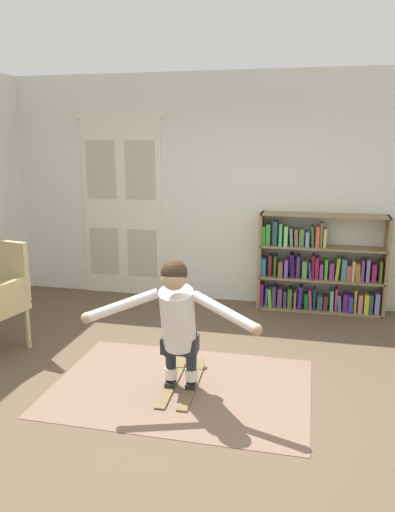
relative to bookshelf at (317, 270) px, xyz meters
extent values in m
plane|color=brown|center=(-1.07, -2.39, -0.51)|extent=(7.20, 7.20, 0.00)
cube|color=silver|center=(-1.07, 0.21, 0.94)|extent=(6.00, 0.10, 2.90)
cube|color=silver|center=(-2.86, 0.15, 0.66)|extent=(0.55, 0.04, 2.35)
cube|color=#B4AE9E|center=(-2.86, 0.13, 1.18)|extent=(0.41, 0.01, 0.76)
cube|color=#B4AE9E|center=(-2.86, 0.13, 0.08)|extent=(0.41, 0.01, 0.64)
cube|color=silver|center=(-2.31, 0.15, 0.66)|extent=(0.55, 0.04, 2.35)
cube|color=#B4AE9E|center=(-2.31, 0.13, 1.18)|extent=(0.41, 0.01, 0.76)
cube|color=#B4AE9E|center=(-2.31, 0.13, 0.08)|extent=(0.41, 0.01, 0.64)
cube|color=silver|center=(-2.58, 0.15, 1.89)|extent=(1.22, 0.04, 0.10)
cube|color=#785C4C|center=(-1.13, -2.30, -0.51)|extent=(2.19, 1.53, 0.01)
cube|color=olive|center=(-0.70, 0.00, 0.09)|extent=(0.04, 0.30, 1.21)
cube|color=olive|center=(0.79, 0.00, 0.09)|extent=(0.04, 0.30, 1.21)
cube|color=olive|center=(0.05, 0.00, -0.50)|extent=(1.50, 0.30, 0.02)
cube|color=olive|center=(0.05, 0.00, -0.11)|extent=(1.50, 0.30, 0.02)
cube|color=olive|center=(0.05, 0.00, 0.29)|extent=(1.50, 0.30, 0.02)
cube|color=olive|center=(0.05, 0.00, 0.69)|extent=(1.50, 0.30, 0.02)
cube|color=#9A1E85|center=(-0.66, -0.02, -0.35)|extent=(0.04, 0.16, 0.29)
cube|color=#3052AE|center=(-0.60, 0.00, -0.37)|extent=(0.04, 0.20, 0.24)
cube|color=#6BB232|center=(-0.56, -0.01, -0.38)|extent=(0.06, 0.20, 0.23)
cube|color=#473563|center=(-0.51, 0.01, -0.36)|extent=(0.05, 0.20, 0.26)
cube|color=#653E68|center=(-0.44, 0.01, -0.37)|extent=(0.05, 0.20, 0.24)
cube|color=#3E3859|center=(-0.37, 0.01, -0.39)|extent=(0.04, 0.21, 0.21)
cube|color=#4B672E|center=(-0.31, 0.01, -0.37)|extent=(0.05, 0.22, 0.24)
cube|color=#995E50|center=(-0.25, -0.01, -0.38)|extent=(0.03, 0.17, 0.22)
cube|color=#391F95|center=(-0.19, -0.02, -0.35)|extent=(0.06, 0.18, 0.29)
cube|color=#146423|center=(-0.11, -0.01, -0.40)|extent=(0.07, 0.17, 0.20)
cube|color=#D74187|center=(-0.06, -0.01, -0.37)|extent=(0.05, 0.14, 0.24)
cube|color=#105158|center=(-0.01, 0.01, -0.36)|extent=(0.03, 0.14, 0.27)
cube|color=#365258|center=(0.05, -0.01, -0.40)|extent=(0.06, 0.20, 0.19)
cube|color=#5A292C|center=(0.12, 0.00, -0.40)|extent=(0.06, 0.18, 0.18)
cube|color=#65B19E|center=(0.19, 0.01, -0.36)|extent=(0.04, 0.21, 0.25)
cube|color=#C03061|center=(0.25, 0.00, -0.35)|extent=(0.03, 0.19, 0.29)
cube|color=#44707F|center=(0.29, 0.00, -0.39)|extent=(0.05, 0.19, 0.21)
cube|color=#7C2298|center=(0.36, 0.01, -0.38)|extent=(0.06, 0.15, 0.22)
cube|color=#303AAC|center=(0.42, -0.01, -0.39)|extent=(0.05, 0.23, 0.20)
cube|color=gold|center=(0.47, 0.00, -0.35)|extent=(0.03, 0.20, 0.29)
cube|color=#C17980|center=(0.53, -0.02, -0.38)|extent=(0.05, 0.20, 0.23)
cube|color=gold|center=(0.60, -0.02, -0.37)|extent=(0.05, 0.22, 0.24)
cube|color=#355A58|center=(0.65, 0.02, -0.37)|extent=(0.05, 0.22, 0.24)
cube|color=#8285D0|center=(0.73, -0.01, -0.36)|extent=(0.05, 0.18, 0.26)
cube|color=teal|center=(-0.65, -0.02, 0.02)|extent=(0.06, 0.19, 0.23)
cube|color=maroon|center=(-0.57, 0.02, 0.04)|extent=(0.04, 0.16, 0.26)
cube|color=#2F591E|center=(-0.51, 0.01, 0.03)|extent=(0.03, 0.23, 0.26)
cube|color=brown|center=(-0.44, -0.01, 0.00)|extent=(0.05, 0.24, 0.20)
cube|color=#6449A8|center=(-0.37, 0.00, 0.02)|extent=(0.04, 0.24, 0.22)
cube|color=#2B105B|center=(-0.30, 0.02, 0.05)|extent=(0.07, 0.19, 0.29)
cube|color=#3B2865|center=(-0.23, 0.01, 0.04)|extent=(0.04, 0.20, 0.27)
cube|color=#578351|center=(-0.15, -0.01, 0.01)|extent=(0.06, 0.19, 0.22)
cube|color=navy|center=(-0.09, -0.01, 0.01)|extent=(0.04, 0.18, 0.20)
cube|color=maroon|center=(-0.05, -0.01, 0.05)|extent=(0.03, 0.16, 0.30)
cube|color=#7E1A4A|center=(-0.01, 0.01, 0.04)|extent=(0.04, 0.23, 0.26)
cube|color=purple|center=(0.05, 0.01, 0.00)|extent=(0.04, 0.18, 0.19)
cube|color=green|center=(0.11, -0.01, 0.03)|extent=(0.03, 0.18, 0.25)
cube|color=#7E2E91|center=(0.17, -0.01, 0.01)|extent=(0.05, 0.14, 0.21)
cube|color=olive|center=(0.24, 0.02, 0.04)|extent=(0.06, 0.20, 0.28)
cube|color=teal|center=(0.31, 0.02, 0.04)|extent=(0.06, 0.20, 0.26)
cube|color=#A54E41|center=(0.38, 0.01, 0.00)|extent=(0.06, 0.18, 0.18)
cube|color=#C2C77E|center=(0.42, 0.00, 0.03)|extent=(0.03, 0.19, 0.25)
cube|color=olive|center=(0.47, -0.02, 0.02)|extent=(0.07, 0.21, 0.23)
cube|color=#593C75|center=(0.53, -0.01, 0.04)|extent=(0.03, 0.20, 0.27)
cube|color=#7A68A3|center=(0.59, 0.01, 0.04)|extent=(0.04, 0.20, 0.28)
cube|color=#991E5A|center=(0.66, 0.02, 0.01)|extent=(0.05, 0.16, 0.21)
cube|color=#516223|center=(0.73, 0.00, 0.04)|extent=(0.03, 0.22, 0.26)
cube|color=green|center=(-0.66, 0.00, 0.41)|extent=(0.04, 0.16, 0.22)
cube|color=green|center=(-0.61, 0.01, 0.43)|extent=(0.05, 0.15, 0.26)
cube|color=#23484D|center=(-0.52, -0.01, 0.45)|extent=(0.06, 0.16, 0.30)
cube|color=#47B36E|center=(-0.46, -0.02, 0.44)|extent=(0.04, 0.21, 0.28)
cube|color=#81CC67|center=(-0.39, -0.01, 0.42)|extent=(0.04, 0.23, 0.24)
cube|color=#558F86|center=(-0.33, 0.02, 0.41)|extent=(0.05, 0.22, 0.22)
cube|color=#8C5D45|center=(-0.27, 0.02, 0.41)|extent=(0.05, 0.20, 0.21)
cube|color=#4C7742|center=(-0.20, 0.00, 0.41)|extent=(0.06, 0.18, 0.21)
cube|color=#5E8B9C|center=(-0.13, 0.00, 0.39)|extent=(0.05, 0.24, 0.19)
cube|color=#486B3C|center=(-0.08, 0.02, 0.43)|extent=(0.05, 0.20, 0.25)
cube|color=#D8513A|center=(-0.02, -0.02, 0.43)|extent=(0.04, 0.17, 0.25)
cube|color=brown|center=(0.03, 0.00, 0.45)|extent=(0.03, 0.15, 0.30)
cube|color=#AFB877|center=(0.07, 0.01, 0.41)|extent=(0.04, 0.19, 0.23)
cylinder|color=tan|center=(-2.86, -1.84, -0.30)|extent=(0.06, 0.06, 0.42)
cube|color=tan|center=(-3.12, -1.78, 0.29)|extent=(0.60, 0.18, 0.60)
cube|color=tan|center=(-2.91, -2.10, 0.11)|extent=(0.17, 0.56, 0.28)
cube|color=brown|center=(-1.22, -2.31, -0.50)|extent=(0.12, 0.82, 0.01)
cube|color=brown|center=(-1.24, -1.93, -0.47)|extent=(0.09, 0.12, 0.06)
cube|color=black|center=(-1.22, -2.33, -0.47)|extent=(0.09, 0.12, 0.04)
cube|color=brown|center=(-1.04, -2.30, -0.50)|extent=(0.12, 0.82, 0.01)
cube|color=brown|center=(-1.06, -1.92, -0.47)|extent=(0.09, 0.12, 0.06)
cube|color=black|center=(-1.04, -2.32, -0.47)|extent=(0.09, 0.12, 0.04)
cylinder|color=white|center=(-1.22, -2.31, -0.39)|extent=(0.11, 0.11, 0.10)
cylinder|color=#1F262D|center=(-1.22, -2.31, -0.19)|extent=(0.09, 0.09, 0.30)
cylinder|color=#1F262D|center=(-1.22, -2.34, -0.09)|extent=(0.11, 0.11, 0.22)
cylinder|color=white|center=(-1.04, -2.30, -0.39)|extent=(0.11, 0.11, 0.10)
cylinder|color=#1F262D|center=(-1.04, -2.30, -0.19)|extent=(0.09, 0.09, 0.30)
cylinder|color=#1F262D|center=(-1.04, -2.33, -0.09)|extent=(0.11, 0.11, 0.22)
cube|color=#1F262D|center=(-1.13, -2.34, -0.10)|extent=(0.31, 0.19, 0.14)
cylinder|color=silver|center=(-1.13, -2.40, 0.15)|extent=(0.30, 0.42, 0.58)
sphere|color=tan|center=(-1.12, -2.53, 0.53)|extent=(0.21, 0.21, 0.20)
sphere|color=#382619|center=(-1.12, -2.52, 0.57)|extent=(0.22, 0.22, 0.21)
cylinder|color=silver|center=(-1.52, -2.60, 0.30)|extent=(0.55, 0.34, 0.23)
sphere|color=tan|center=(-1.77, -2.73, 0.22)|extent=(0.09, 0.09, 0.09)
cylinder|color=silver|center=(-0.72, -2.57, 0.30)|extent=(0.57, 0.30, 0.23)
sphere|color=tan|center=(-0.46, -2.68, 0.22)|extent=(0.09, 0.09, 0.09)
camera|label=1|loc=(-0.12, -6.09, 1.57)|focal=34.87mm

